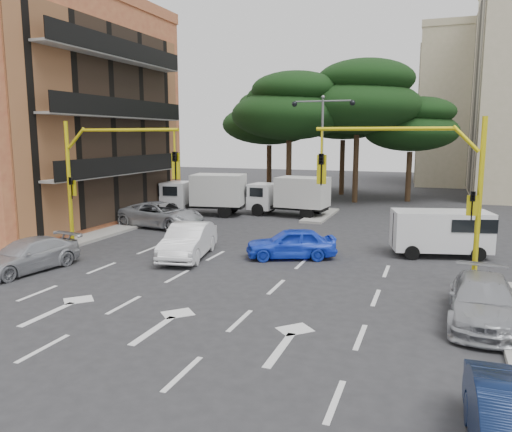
{
  "coord_description": "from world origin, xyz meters",
  "views": [
    {
      "loc": [
        7.21,
        -16.42,
        5.38
      ],
      "look_at": [
        -0.75,
        5.42,
        1.6
      ],
      "focal_mm": 35.0,
      "sensor_mm": 36.0,
      "label": 1
    }
  ],
  "objects_px": {
    "car_silver_cross_a": "(161,215)",
    "box_truck_a": "(204,194)",
    "car_silver_parked": "(483,301)",
    "box_truck_b": "(289,196)",
    "van_white": "(440,233)",
    "street_lamp_center": "(322,134)",
    "car_white_hatch": "(188,241)",
    "signal_mast_left": "(101,169)",
    "car_silver_wagon": "(27,255)",
    "car_blue_compact": "(291,243)",
    "signal_mast_right": "(425,178)"
  },
  "relations": [
    {
      "from": "car_white_hatch",
      "to": "box_truck_b",
      "type": "distance_m",
      "value": 12.71
    },
    {
      "from": "car_silver_wagon",
      "to": "car_silver_cross_a",
      "type": "height_order",
      "value": "car_silver_cross_a"
    },
    {
      "from": "signal_mast_left",
      "to": "car_blue_compact",
      "type": "xyz_separation_m",
      "value": [
        8.11,
        2.3,
        -3.21
      ]
    },
    {
      "from": "car_white_hatch",
      "to": "box_truck_a",
      "type": "xyz_separation_m",
      "value": [
        -4.63,
        11.16,
        0.64
      ]
    },
    {
      "from": "box_truck_a",
      "to": "signal_mast_right",
      "type": "bearing_deg",
      "value": -138.82
    },
    {
      "from": "signal_mast_right",
      "to": "box_truck_a",
      "type": "bearing_deg",
      "value": 140.24
    },
    {
      "from": "street_lamp_center",
      "to": "car_blue_compact",
      "type": "relative_size",
      "value": 1.97
    },
    {
      "from": "car_silver_parked",
      "to": "box_truck_b",
      "type": "xyz_separation_m",
      "value": [
        -10.72,
        16.73,
        0.66
      ]
    },
    {
      "from": "car_silver_wagon",
      "to": "car_silver_cross_a",
      "type": "xyz_separation_m",
      "value": [
        0.0,
        10.3,
        0.1
      ]
    },
    {
      "from": "signal_mast_left",
      "to": "box_truck_a",
      "type": "height_order",
      "value": "signal_mast_left"
    },
    {
      "from": "street_lamp_center",
      "to": "car_silver_parked",
      "type": "relative_size",
      "value": 1.71
    },
    {
      "from": "signal_mast_right",
      "to": "street_lamp_center",
      "type": "distance_m",
      "value": 15.65
    },
    {
      "from": "car_white_hatch",
      "to": "car_silver_parked",
      "type": "bearing_deg",
      "value": -30.96
    },
    {
      "from": "van_white",
      "to": "box_truck_a",
      "type": "bearing_deg",
      "value": -129.2
    },
    {
      "from": "street_lamp_center",
      "to": "signal_mast_left",
      "type": "bearing_deg",
      "value": -115.91
    },
    {
      "from": "box_truck_b",
      "to": "car_white_hatch",
      "type": "bearing_deg",
      "value": -179.15
    },
    {
      "from": "car_blue_compact",
      "to": "car_silver_parked",
      "type": "height_order",
      "value": "car_blue_compact"
    },
    {
      "from": "signal_mast_left",
      "to": "car_silver_wagon",
      "type": "xyz_separation_m",
      "value": [
        -1.2,
        -3.37,
        -3.25
      ]
    },
    {
      "from": "car_white_hatch",
      "to": "signal_mast_right",
      "type": "bearing_deg",
      "value": -16.63
    },
    {
      "from": "car_silver_parked",
      "to": "box_truck_b",
      "type": "height_order",
      "value": "box_truck_b"
    },
    {
      "from": "car_blue_compact",
      "to": "box_truck_b",
      "type": "bearing_deg",
      "value": 174.11
    },
    {
      "from": "street_lamp_center",
      "to": "box_truck_b",
      "type": "bearing_deg",
      "value": -166.46
    },
    {
      "from": "signal_mast_left",
      "to": "car_silver_parked",
      "type": "bearing_deg",
      "value": -11.78
    },
    {
      "from": "box_truck_b",
      "to": "car_silver_parked",
      "type": "bearing_deg",
      "value": -142.34
    },
    {
      "from": "car_white_hatch",
      "to": "car_blue_compact",
      "type": "relative_size",
      "value": 1.16
    },
    {
      "from": "signal_mast_left",
      "to": "car_silver_parked",
      "type": "relative_size",
      "value": 1.32
    },
    {
      "from": "van_white",
      "to": "box_truck_b",
      "type": "distance_m",
      "value": 12.8
    },
    {
      "from": "box_truck_b",
      "to": "signal_mast_right",
      "type": "bearing_deg",
      "value": -141.66
    },
    {
      "from": "car_blue_compact",
      "to": "car_silver_parked",
      "type": "distance_m",
      "value": 9.18
    },
    {
      "from": "car_silver_cross_a",
      "to": "box_truck_a",
      "type": "distance_m",
      "value": 5.13
    },
    {
      "from": "car_silver_wagon",
      "to": "car_silver_cross_a",
      "type": "distance_m",
      "value": 10.3
    },
    {
      "from": "street_lamp_center",
      "to": "car_silver_parked",
      "type": "bearing_deg",
      "value": -63.36
    },
    {
      "from": "box_truck_a",
      "to": "car_white_hatch",
      "type": "bearing_deg",
      "value": -166.54
    },
    {
      "from": "signal_mast_left",
      "to": "box_truck_a",
      "type": "distance_m",
      "value": 12.29
    },
    {
      "from": "signal_mast_right",
      "to": "car_white_hatch",
      "type": "height_order",
      "value": "signal_mast_right"
    },
    {
      "from": "car_silver_cross_a",
      "to": "car_blue_compact",
      "type": "bearing_deg",
      "value": -108.95
    },
    {
      "from": "car_white_hatch",
      "to": "van_white",
      "type": "relative_size",
      "value": 1.1
    },
    {
      "from": "box_truck_a",
      "to": "street_lamp_center",
      "type": "bearing_deg",
      "value": -84.36
    },
    {
      "from": "car_silver_wagon",
      "to": "box_truck_a",
      "type": "xyz_separation_m",
      "value": [
        0.37,
        15.38,
        0.75
      ]
    },
    {
      "from": "box_truck_b",
      "to": "street_lamp_center",
      "type": "bearing_deg",
      "value": -71.44
    },
    {
      "from": "car_silver_cross_a",
      "to": "box_truck_a",
      "type": "bearing_deg",
      "value": 3.32
    },
    {
      "from": "box_truck_b",
      "to": "car_silver_cross_a",
      "type": "bearing_deg",
      "value": 143.0
    },
    {
      "from": "street_lamp_center",
      "to": "box_truck_b",
      "type": "xyz_separation_m",
      "value": [
        -2.08,
        -0.5,
        -4.1
      ]
    },
    {
      "from": "car_white_hatch",
      "to": "van_white",
      "type": "distance_m",
      "value": 11.28
    },
    {
      "from": "signal_mast_right",
      "to": "car_white_hatch",
      "type": "xyz_separation_m",
      "value": [
        -9.8,
        0.85,
        -3.13
      ]
    },
    {
      "from": "car_blue_compact",
      "to": "car_silver_wagon",
      "type": "distance_m",
      "value": 10.9
    },
    {
      "from": "car_silver_wagon",
      "to": "car_silver_parked",
      "type": "xyz_separation_m",
      "value": [
        16.64,
        0.15,
        0.02
      ]
    },
    {
      "from": "signal_mast_right",
      "to": "car_silver_cross_a",
      "type": "height_order",
      "value": "signal_mast_right"
    },
    {
      "from": "box_truck_b",
      "to": "van_white",
      "type": "bearing_deg",
      "value": -126.66
    },
    {
      "from": "signal_mast_right",
      "to": "street_lamp_center",
      "type": "xyz_separation_m",
      "value": [
        -6.8,
        14.01,
        1.54
      ]
    }
  ]
}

